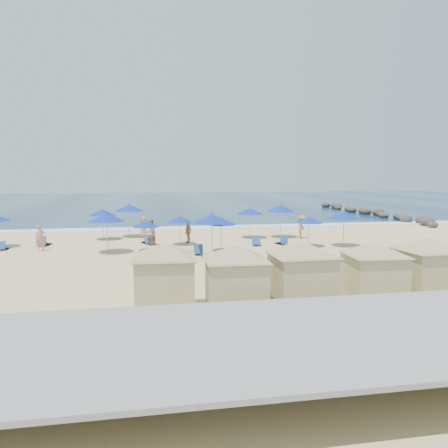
{
  "coord_description": "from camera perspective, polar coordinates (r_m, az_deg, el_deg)",
  "views": [
    {
      "loc": [
        -3.26,
        -24.85,
        5.03
      ],
      "look_at": [
        1.72,
        3.0,
        1.79
      ],
      "focal_mm": 35.0,
      "sensor_mm": 36.0,
      "label": 1
    }
  ],
  "objects": [
    {
      "name": "beachgoer_0",
      "position": [
        30.97,
        -22.85,
        -1.72
      ],
      "size": [
        0.7,
        0.53,
        1.72
      ],
      "primitive_type": "imported",
      "rotation": [
        0.0,
        0.0,
        0.21
      ],
      "color": "tan",
      "rests_on": "ground"
    },
    {
      "name": "cabana_2",
      "position": [
        16.46,
        10.12,
        -5.49
      ],
      "size": [
        4.55,
        4.55,
        2.85
      ],
      "color": "#CCBB8B",
      "rests_on": "ground"
    },
    {
      "name": "umbrella_10",
      "position": [
        30.76,
        11.04,
        0.53
      ],
      "size": [
        1.91,
        1.91,
        2.17
      ],
      "color": "#A5A8AD",
      "rests_on": "ground"
    },
    {
      "name": "umbrella_2",
      "position": [
        34.65,
        -15.61,
        1.47
      ],
      "size": [
        2.14,
        2.14,
        2.44
      ],
      "color": "#A5A8AD",
      "rests_on": "ground"
    },
    {
      "name": "beach_chair_1",
      "position": [
        33.24,
        -22.46,
        -2.23
      ],
      "size": [
        0.82,
        1.43,
        0.74
      ],
      "color": "navy",
      "rests_on": "ground"
    },
    {
      "name": "umbrella_9",
      "position": [
        34.86,
        7.4,
        2.02
      ],
      "size": [
        2.35,
        2.35,
        2.67
      ],
      "color": "#A5A8AD",
      "rests_on": "ground"
    },
    {
      "name": "trash_bin",
      "position": [
        20.79,
        1.22,
        -6.46
      ],
      "size": [
        0.74,
        0.74,
        0.72
      ],
      "primitive_type": "cube",
      "rotation": [
        0.0,
        0.0,
        -0.03
      ],
      "color": "black",
      "rests_on": "ground"
    },
    {
      "name": "umbrella_11",
      "position": [
        31.42,
        15.39,
        1.12
      ],
      "size": [
        2.22,
        2.22,
        2.53
      ],
      "color": "#A5A8AD",
      "rests_on": "ground"
    },
    {
      "name": "umbrella_3",
      "position": [
        28.7,
        -15.07,
        0.84
      ],
      "size": [
        2.33,
        2.33,
        2.65
      ],
      "color": "#A5A8AD",
      "rests_on": "ground"
    },
    {
      "name": "beachgoer_3",
      "position": [
        34.82,
        10.09,
        -0.34
      ],
      "size": [
        1.25,
        1.37,
        1.85
      ],
      "primitive_type": "imported",
      "rotation": [
        0.0,
        0.0,
        0.95
      ],
      "color": "tan",
      "rests_on": "ground"
    },
    {
      "name": "umbrella_4",
      "position": [
        35.68,
        -12.32,
        2.08
      ],
      "size": [
        2.38,
        2.38,
        2.71
      ],
      "color": "#A5A8AD",
      "rests_on": "ground"
    },
    {
      "name": "beach_chair_4",
      "position": [
        30.99,
        4.24,
        -2.38
      ],
      "size": [
        0.92,
        1.36,
        0.69
      ],
      "color": "navy",
      "rests_on": "ground"
    },
    {
      "name": "beachgoer_2",
      "position": [
        32.16,
        -4.7,
        -1.05
      ],
      "size": [
        0.81,
        1.01,
        1.6
      ],
      "primitive_type": "imported",
      "rotation": [
        0.0,
        0.0,
        4.19
      ],
      "color": "tan",
      "rests_on": "ground"
    },
    {
      "name": "cabana_3",
      "position": [
        17.74,
        19.05,
        -5.17
      ],
      "size": [
        4.29,
        4.29,
        2.7
      ],
      "color": "#CCBB8B",
      "rests_on": "ground"
    },
    {
      "name": "ground",
      "position": [
        25.57,
        -2.62,
        -4.82
      ],
      "size": [
        160.0,
        160.0,
        0.0
      ],
      "primitive_type": "plane",
      "color": "#D3BA86",
      "rests_on": "ground"
    },
    {
      "name": "umbrella_5",
      "position": [
        28.98,
        -10.16,
        0.0
      ],
      "size": [
        1.81,
        1.81,
        2.06
      ],
      "color": "#A5A8AD",
      "rests_on": "ground"
    },
    {
      "name": "cabana_4",
      "position": [
        19.3,
        25.02,
        -4.37
      ],
      "size": [
        4.41,
        4.41,
        2.77
      ],
      "color": "#CCBB8B",
      "rests_on": "ground"
    },
    {
      "name": "umbrella_12",
      "position": [
        34.32,
        3.42,
        1.69
      ],
      "size": [
        2.17,
        2.17,
        2.47
      ],
      "color": "#A5A8AD",
      "rests_on": "ground"
    },
    {
      "name": "cabana_1",
      "position": [
        15.62,
        1.57,
        -6.21
      ],
      "size": [
        4.42,
        4.42,
        2.77
      ],
      "color": "#CCBB8B",
      "rests_on": "ground"
    },
    {
      "name": "rock_jetty",
      "position": [
        56.93,
        18.52,
        1.49
      ],
      "size": [
        2.56,
        26.66,
        0.96
      ],
      "color": "#2E2927",
      "rests_on": "ground"
    },
    {
      "name": "umbrella_6",
      "position": [
        26.34,
        -1.6,
        0.71
      ],
      "size": [
        2.39,
        2.39,
        2.72
      ],
      "color": "#A5A8AD",
      "rests_on": "ground"
    },
    {
      "name": "beach_chair_5",
      "position": [
        31.58,
        7.56,
        -2.26
      ],
      "size": [
        0.76,
        1.31,
        0.68
      ],
      "color": "navy",
      "rests_on": "ground"
    },
    {
      "name": "beach_chair_0",
      "position": [
        32.63,
        -26.92,
        -2.66
      ],
      "size": [
        0.53,
        1.17,
        0.64
      ],
      "color": "navy",
      "rests_on": "ground"
    },
    {
      "name": "beach_chair_3",
      "position": [
        27.52,
        -3.47,
        -3.5
      ],
      "size": [
        0.57,
        1.28,
        0.71
      ],
      "color": "navy",
      "rests_on": "ground"
    },
    {
      "name": "beachgoer_1",
      "position": [
        31.33,
        -9.58,
        -1.06
      ],
      "size": [
        1.01,
        1.12,
        1.88
      ],
      "primitive_type": "imported",
      "rotation": [
        0.0,
        0.0,
        4.31
      ],
      "color": "tan",
      "rests_on": "ground"
    },
    {
      "name": "beachgoer_4",
      "position": [
        35.27,
        -10.5,
        -0.39
      ],
      "size": [
        0.68,
        0.91,
        1.7
      ],
      "primitive_type": "imported",
      "rotation": [
        0.0,
        0.0,
        1.75
      ],
      "color": "tan",
      "rests_on": "ground"
    },
    {
      "name": "beach_chair_2",
      "position": [
        32.14,
        -10.01,
        -2.14
      ],
      "size": [
        0.89,
        1.38,
        0.7
      ],
      "color": "navy",
      "rests_on": "ground"
    },
    {
      "name": "umbrella_8",
      "position": [
        28.31,
        -0.37,
        0.36
      ],
      "size": [
        2.01,
        2.01,
        2.29
      ],
      "color": "#A5A8AD",
      "rests_on": "ground"
    },
    {
      "name": "ocean",
      "position": [
        80.08,
        -7.8,
        2.9
      ],
      "size": [
        160.0,
        80.0,
        0.06
      ],
      "primitive_type": "cube",
      "color": "#0D264B",
      "rests_on": "ground"
    },
    {
      "name": "surf_line",
      "position": [
        40.79,
        -5.48,
        -0.52
      ],
      "size": [
        160.0,
        2.5,
        0.08
      ],
      "primitive_type": "cube",
      "color": "white",
      "rests_on": "ground"
    },
    {
      "name": "seawall",
      "position": [
        12.6,
        5.68,
        -13.85
      ],
      "size": [
        160.0,
        6.1,
        1.22
      ],
      "color": "gray",
      "rests_on": "ground"
    },
    {
      "name": "cabana_0",
      "position": [
        15.97,
        -7.78,
        -5.88
      ],
      "size": [
        4.49,
        4.49,
        2.82
      ],
      "color": "#CCBB8B",
      "rests_on": "ground"
    },
    {
      "name": "umbrella_7",
      "position": [
        31.09,
        -5.79,
        0.6
      ],
      "size": [
        1.86,
        1.86,
        2.12
      ],
      "color": "#A5A8AD",
      "rests_on": "ground"
    }
  ]
}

